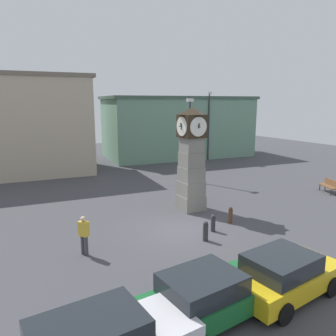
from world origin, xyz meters
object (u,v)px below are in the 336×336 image
object	(u,v)px
car_near_tower	(207,296)
street_lamp_near_road	(190,134)
clock_tower	(191,159)
street_lamp_far_side	(209,122)
bollard_mid_row	(213,223)
bench	(330,185)
bollard_near_tower	(206,231)
car_by_building	(284,274)
bollard_far_row	(230,215)
pedestrian_by_cars	(84,233)

from	to	relation	value
car_near_tower	street_lamp_near_road	size ratio (longest dim) A/B	0.63
clock_tower	street_lamp_far_side	xyz separation A→B (m)	(10.44, 13.13, 1.13)
bollard_mid_row	bench	world-z (taller)	bench
clock_tower	bollard_near_tower	world-z (taller)	clock_tower
bollard_mid_row	car_by_building	xyz separation A→B (m)	(-1.20, -5.45, 0.33)
car_by_building	street_lamp_far_side	size ratio (longest dim) A/B	0.57
bollard_far_row	street_lamp_near_road	xyz separation A→B (m)	(2.97, 8.77, 3.24)
clock_tower	street_lamp_far_side	bearing A→B (deg)	51.51
car_near_tower	car_by_building	xyz separation A→B (m)	(2.80, -0.23, 0.02)
clock_tower	bollard_mid_row	world-z (taller)	clock_tower
bench	bollard_far_row	bearing A→B (deg)	-172.00
clock_tower	bollard_far_row	xyz separation A→B (m)	(0.61, -2.84, -2.50)
clock_tower	car_near_tower	size ratio (longest dim) A/B	1.44
car_near_tower	car_by_building	size ratio (longest dim) A/B	1.00
pedestrian_by_cars	car_near_tower	bearing A→B (deg)	-70.27
car_near_tower	pedestrian_by_cars	size ratio (longest dim) A/B	2.47
car_by_building	car_near_tower	bearing A→B (deg)	175.35
bollard_near_tower	clock_tower	bearing A→B (deg)	66.36
bollard_near_tower	street_lamp_near_road	world-z (taller)	street_lamp_near_road
bollard_mid_row	street_lamp_far_side	bearing A→B (deg)	55.58
bollard_near_tower	bench	size ratio (longest dim) A/B	0.55
street_lamp_near_road	street_lamp_far_side	world-z (taller)	street_lamp_far_side
bollard_mid_row	bench	size ratio (longest dim) A/B	0.50
bollard_mid_row	bollard_near_tower	bearing A→B (deg)	-142.21
clock_tower	bollard_far_row	world-z (taller)	clock_tower
bench	street_lamp_near_road	world-z (taller)	street_lamp_near_road
bollard_far_row	car_near_tower	size ratio (longest dim) A/B	0.21
car_near_tower	street_lamp_far_side	bearing A→B (deg)	54.83
clock_tower	pedestrian_by_cars	xyz separation A→B (m)	(-6.86, -2.83, -2.00)
car_near_tower	bench	world-z (taller)	car_near_tower
bollard_mid_row	car_near_tower	size ratio (longest dim) A/B	0.21
car_by_building	street_lamp_far_side	distance (m)	25.40
bollard_mid_row	street_lamp_near_road	world-z (taller)	street_lamp_near_road
bollard_near_tower	street_lamp_near_road	size ratio (longest dim) A/B	0.15
bollard_far_row	pedestrian_by_cars	distance (m)	7.49
bollard_near_tower	bench	bearing A→B (deg)	12.01
car_near_tower	bench	distance (m)	16.64
clock_tower	pedestrian_by_cars	bearing A→B (deg)	-157.56
bench	pedestrian_by_cars	xyz separation A→B (m)	(-17.12, -1.35, 0.41)
street_lamp_far_side	street_lamp_near_road	bearing A→B (deg)	-133.63
bollard_mid_row	pedestrian_by_cars	size ratio (longest dim) A/B	0.51
bench	clock_tower	bearing A→B (deg)	171.77
bollard_far_row	pedestrian_by_cars	xyz separation A→B (m)	(-7.47, 0.00, 0.50)
pedestrian_by_cars	clock_tower	bearing A→B (deg)	22.44
bench	car_by_building	bearing A→B (deg)	-149.36
street_lamp_near_road	street_lamp_far_side	size ratio (longest dim) A/B	0.89
bollard_near_tower	street_lamp_far_side	bearing A→B (deg)	54.59
clock_tower	car_by_building	distance (m)	9.25
clock_tower	bollard_far_row	size ratio (longest dim) A/B	6.83
bollard_far_row	street_lamp_near_road	world-z (taller)	street_lamp_near_road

